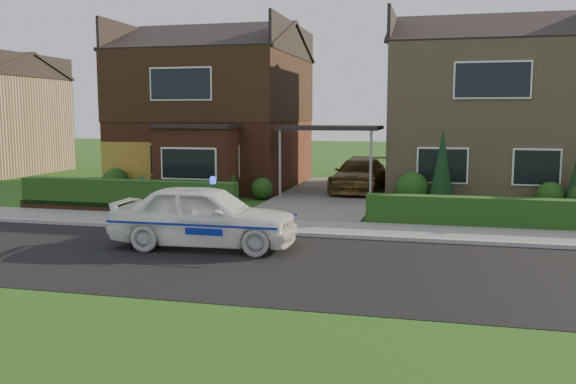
% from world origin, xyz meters
% --- Properties ---
extents(ground, '(120.00, 120.00, 0.00)m').
position_xyz_m(ground, '(0.00, 0.00, 0.00)').
color(ground, '#224D14').
rests_on(ground, ground).
extents(road, '(60.00, 6.00, 0.02)m').
position_xyz_m(road, '(0.00, 0.00, 0.00)').
color(road, black).
rests_on(road, ground).
extents(kerb, '(60.00, 0.16, 0.12)m').
position_xyz_m(kerb, '(0.00, 3.05, 0.06)').
color(kerb, '#9E9993').
rests_on(kerb, ground).
extents(sidewalk, '(60.00, 2.00, 0.10)m').
position_xyz_m(sidewalk, '(0.00, 4.10, 0.05)').
color(sidewalk, slate).
rests_on(sidewalk, ground).
extents(grass_verge, '(60.00, 4.00, 0.01)m').
position_xyz_m(grass_verge, '(0.00, -5.00, 0.00)').
color(grass_verge, '#224D14').
rests_on(grass_verge, ground).
extents(driveway, '(3.80, 12.00, 0.12)m').
position_xyz_m(driveway, '(0.00, 11.00, 0.06)').
color(driveway, '#666059').
rests_on(driveway, ground).
extents(house_left, '(7.50, 9.53, 7.25)m').
position_xyz_m(house_left, '(-5.78, 13.90, 3.81)').
color(house_left, brown).
rests_on(house_left, ground).
extents(house_right, '(7.50, 8.06, 7.25)m').
position_xyz_m(house_right, '(5.80, 13.99, 3.66)').
color(house_right, '#9B825F').
rests_on(house_right, ground).
extents(carport_link, '(3.80, 3.00, 2.77)m').
position_xyz_m(carport_link, '(0.00, 10.95, 2.66)').
color(carport_link, black).
rests_on(carport_link, ground).
extents(garage_door, '(2.20, 0.10, 2.10)m').
position_xyz_m(garage_door, '(-8.25, 9.96, 1.05)').
color(garage_door, olive).
rests_on(garage_door, ground).
extents(dwarf_wall, '(7.70, 0.25, 0.36)m').
position_xyz_m(dwarf_wall, '(-5.80, 5.30, 0.18)').
color(dwarf_wall, brown).
rests_on(dwarf_wall, ground).
extents(hedge_left, '(7.50, 0.55, 0.90)m').
position_xyz_m(hedge_left, '(-5.80, 5.45, 0.00)').
color(hedge_left, '#183711').
rests_on(hedge_left, ground).
extents(hedge_right, '(7.50, 0.55, 0.80)m').
position_xyz_m(hedge_right, '(5.80, 5.35, 0.00)').
color(hedge_right, '#183711').
rests_on(hedge_right, ground).
extents(shrub_left_far, '(1.08, 1.08, 1.08)m').
position_xyz_m(shrub_left_far, '(-8.50, 9.50, 0.54)').
color(shrub_left_far, '#183711').
rests_on(shrub_left_far, ground).
extents(shrub_left_mid, '(1.32, 1.32, 1.32)m').
position_xyz_m(shrub_left_mid, '(-4.00, 9.30, 0.66)').
color(shrub_left_mid, '#183711').
rests_on(shrub_left_mid, ground).
extents(shrub_left_near, '(0.84, 0.84, 0.84)m').
position_xyz_m(shrub_left_near, '(-2.40, 9.60, 0.42)').
color(shrub_left_near, '#183711').
rests_on(shrub_left_near, ground).
extents(shrub_right_near, '(1.20, 1.20, 1.20)m').
position_xyz_m(shrub_right_near, '(3.20, 9.40, 0.60)').
color(shrub_right_near, '#183711').
rests_on(shrub_right_near, ground).
extents(shrub_right_mid, '(0.96, 0.96, 0.96)m').
position_xyz_m(shrub_right_mid, '(7.80, 9.50, 0.48)').
color(shrub_right_mid, '#183711').
rests_on(shrub_right_mid, ground).
extents(conifer_a, '(0.90, 0.90, 2.60)m').
position_xyz_m(conifer_a, '(4.20, 9.20, 1.30)').
color(conifer_a, black).
rests_on(conifer_a, ground).
extents(police_car, '(4.16, 4.60, 1.70)m').
position_xyz_m(police_car, '(-1.42, 1.20, 0.77)').
color(police_car, white).
rests_on(police_car, ground).
extents(driveway_car, '(2.17, 4.64, 1.31)m').
position_xyz_m(driveway_car, '(1.00, 12.03, 0.78)').
color(driveway_car, brown).
rests_on(driveway_car, driveway).
extents(potted_plant_a, '(0.50, 0.42, 0.82)m').
position_xyz_m(potted_plant_a, '(-7.11, 9.00, 0.41)').
color(potted_plant_a, gray).
rests_on(potted_plant_a, ground).
extents(potted_plant_b, '(0.55, 0.51, 0.81)m').
position_xyz_m(potted_plant_b, '(-3.35, 7.46, 0.40)').
color(potted_plant_b, gray).
rests_on(potted_plant_b, ground).
extents(potted_plant_c, '(0.50, 0.50, 0.85)m').
position_xyz_m(potted_plant_c, '(-4.91, 9.00, 0.42)').
color(potted_plant_c, gray).
rests_on(potted_plant_c, ground).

